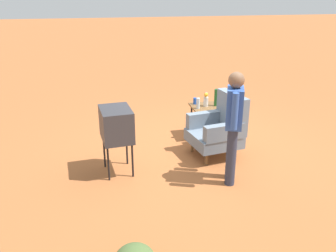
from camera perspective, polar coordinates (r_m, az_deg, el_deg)
name	(u,v)px	position (r m, az deg, el deg)	size (l,w,h in m)	color
ground_plane	(198,150)	(6.31, 4.86, -3.92)	(60.00, 60.00, 0.00)	#AD6033
armchair	(220,127)	(6.01, 8.25, -0.22)	(0.89, 0.90, 1.06)	brown
side_table	(206,111)	(6.74, 6.14, 2.47)	(0.56, 0.56, 0.61)	black
tv_on_stand	(116,125)	(5.33, -8.25, 0.21)	(0.64, 0.50, 1.03)	black
person_standing	(233,121)	(5.04, 10.44, 0.71)	(0.54, 0.33, 1.64)	#2D3347
soda_can_blue	(195,101)	(6.79, 4.33, 4.02)	(0.07, 0.07, 0.12)	blue
bottle_wine_green	(216,97)	(6.71, 7.70, 4.54)	(0.07, 0.07, 0.32)	#1E5623
bottle_short_clear	(198,103)	(6.52, 4.84, 3.63)	(0.06, 0.06, 0.20)	silver
flower_vase	(206,99)	(6.66, 6.09, 4.38)	(0.15, 0.10, 0.27)	silver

